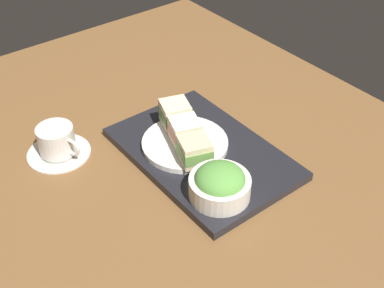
{
  "coord_description": "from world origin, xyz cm",
  "views": [
    {
      "loc": [
        -67.98,
        54.63,
        72.71
      ],
      "look_at": [
        -1.4,
        2.85,
        5.0
      ],
      "focal_mm": 47.62,
      "sensor_mm": 36.0,
      "label": 1
    }
  ],
  "objects": [
    {
      "name": "salad_bowl",
      "position": [
        -14.47,
        6.19,
        5.06
      ],
      "size": [
        12.2,
        12.2,
        7.04
      ],
      "color": "silver",
      "rests_on": "serving_tray"
    },
    {
      "name": "sandwich_plate",
      "position": [
        2.14,
        2.06,
        2.56
      ],
      "size": [
        19.07,
        19.07,
        1.28
      ],
      "primitive_type": "cylinder",
      "color": "white",
      "rests_on": "serving_tray"
    },
    {
      "name": "sandwich_far",
      "position": [
        8.45,
        -0.19,
        6.06
      ],
      "size": [
        8.07,
        7.95,
        5.73
      ],
      "color": "beige",
      "rests_on": "sandwich_plate"
    },
    {
      "name": "sandwich_middle",
      "position": [
        2.14,
        2.06,
        5.92
      ],
      "size": [
        7.95,
        7.85,
        5.45
      ],
      "color": "#EFE5C1",
      "rests_on": "sandwich_plate"
    },
    {
      "name": "ground_plane",
      "position": [
        0.0,
        0.0,
        -1.5
      ],
      "size": [
        140.0,
        100.0,
        3.0
      ],
      "primitive_type": "cube",
      "color": "brown"
    },
    {
      "name": "coffee_cup",
      "position": [
        18.87,
        24.53,
        3.13
      ],
      "size": [
        14.03,
        14.03,
        7.1
      ],
      "color": "silver",
      "rests_on": "ground_plane"
    },
    {
      "name": "sandwich_near",
      "position": [
        -4.16,
        4.32,
        5.8
      ],
      "size": [
        8.17,
        7.97,
        5.22
      ],
      "color": "beige",
      "rests_on": "sandwich_plate"
    },
    {
      "name": "serving_tray",
      "position": [
        -1.41,
        -0.14,
        0.96
      ],
      "size": [
        40.32,
        26.85,
        1.92
      ],
      "primitive_type": "cube",
      "color": "black",
      "rests_on": "ground_plane"
    }
  ]
}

